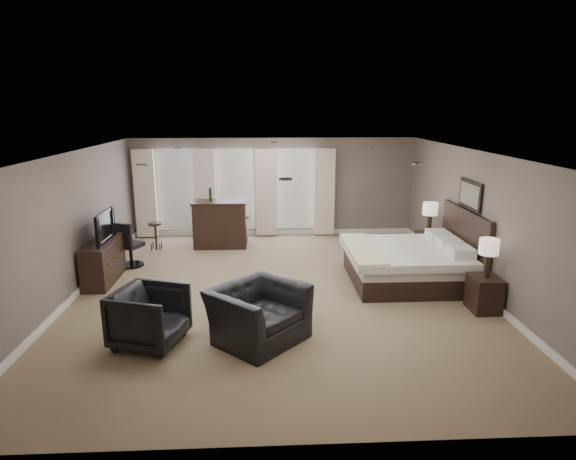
{
  "coord_description": "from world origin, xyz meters",
  "views": [
    {
      "loc": [
        -0.25,
        -8.5,
        3.39
      ],
      "look_at": [
        0.2,
        0.4,
        1.1
      ],
      "focal_mm": 30.0,
      "sensor_mm": 36.0,
      "label": 1
    }
  ],
  "objects_px": {
    "bed": "(409,247)",
    "nightstand_far": "(428,246)",
    "lamp_far": "(430,218)",
    "tv": "(101,238)",
    "lamp_near": "(488,258)",
    "bar_stool_right": "(242,230)",
    "nightstand_near": "(484,294)",
    "bar_stool_left": "(156,236)",
    "desk_chair": "(130,244)",
    "dresser": "(103,262)",
    "armchair_near": "(258,305)",
    "bar_counter": "(220,224)",
    "armchair_far": "(149,314)"
  },
  "relations": [
    {
      "from": "bed",
      "to": "nightstand_far",
      "type": "height_order",
      "value": "bed"
    },
    {
      "from": "lamp_far",
      "to": "tv",
      "type": "xyz_separation_m",
      "value": [
        -6.92,
        -1.12,
        -0.07
      ]
    },
    {
      "from": "lamp_near",
      "to": "bar_stool_right",
      "type": "height_order",
      "value": "lamp_near"
    },
    {
      "from": "nightstand_near",
      "to": "bar_stool_left",
      "type": "bearing_deg",
      "value": 148.22
    },
    {
      "from": "nightstand_near",
      "to": "lamp_far",
      "type": "distance_m",
      "value": 2.97
    },
    {
      "from": "bar_stool_left",
      "to": "desk_chair",
      "type": "height_order",
      "value": "desk_chair"
    },
    {
      "from": "bar_stool_right",
      "to": "desk_chair",
      "type": "xyz_separation_m",
      "value": [
        -2.36,
        -1.69,
        0.14
      ]
    },
    {
      "from": "nightstand_near",
      "to": "nightstand_far",
      "type": "height_order",
      "value": "nightstand_far"
    },
    {
      "from": "bar_stool_right",
      "to": "lamp_far",
      "type": "bearing_deg",
      "value": -19.27
    },
    {
      "from": "dresser",
      "to": "tv",
      "type": "bearing_deg",
      "value": 0.0
    },
    {
      "from": "nightstand_far",
      "to": "armchair_near",
      "type": "distance_m",
      "value": 5.38
    },
    {
      "from": "bed",
      "to": "lamp_far",
      "type": "relative_size",
      "value": 3.28
    },
    {
      "from": "lamp_far",
      "to": "bar_counter",
      "type": "bearing_deg",
      "value": 165.54
    },
    {
      "from": "tv",
      "to": "armchair_far",
      "type": "relative_size",
      "value": 1.11
    },
    {
      "from": "bed",
      "to": "lamp_near",
      "type": "relative_size",
      "value": 3.43
    },
    {
      "from": "nightstand_far",
      "to": "dresser",
      "type": "height_order",
      "value": "dresser"
    },
    {
      "from": "lamp_near",
      "to": "bar_counter",
      "type": "height_order",
      "value": "lamp_near"
    },
    {
      "from": "bed",
      "to": "nightstand_near",
      "type": "bearing_deg",
      "value": -58.46
    },
    {
      "from": "bar_stool_left",
      "to": "lamp_near",
      "type": "bearing_deg",
      "value": -31.78
    },
    {
      "from": "armchair_far",
      "to": "bar_stool_left",
      "type": "height_order",
      "value": "armchair_far"
    },
    {
      "from": "bar_stool_left",
      "to": "tv",
      "type": "bearing_deg",
      "value": -104.55
    },
    {
      "from": "bed",
      "to": "bar_stool_right",
      "type": "bearing_deg",
      "value": 139.0
    },
    {
      "from": "lamp_far",
      "to": "armchair_far",
      "type": "bearing_deg",
      "value": -144.71
    },
    {
      "from": "dresser",
      "to": "armchair_near",
      "type": "distance_m",
      "value": 4.07
    },
    {
      "from": "lamp_far",
      "to": "nightstand_far",
      "type": "bearing_deg",
      "value": 0.0
    },
    {
      "from": "nightstand_far",
      "to": "dresser",
      "type": "relative_size",
      "value": 0.43
    },
    {
      "from": "bed",
      "to": "bar_counter",
      "type": "distance_m",
      "value": 4.76
    },
    {
      "from": "tv",
      "to": "bar_counter",
      "type": "distance_m",
      "value": 3.18
    },
    {
      "from": "nightstand_near",
      "to": "armchair_near",
      "type": "relative_size",
      "value": 0.47
    },
    {
      "from": "bed",
      "to": "lamp_far",
      "type": "distance_m",
      "value": 1.72
    },
    {
      "from": "lamp_far",
      "to": "desk_chair",
      "type": "relative_size",
      "value": 0.69
    },
    {
      "from": "bed",
      "to": "dresser",
      "type": "relative_size",
      "value": 1.61
    },
    {
      "from": "nightstand_near",
      "to": "lamp_near",
      "type": "bearing_deg",
      "value": 0.0
    },
    {
      "from": "bed",
      "to": "nightstand_near",
      "type": "xyz_separation_m",
      "value": [
        0.89,
        -1.45,
        -0.42
      ]
    },
    {
      "from": "lamp_near",
      "to": "tv",
      "type": "distance_m",
      "value": 7.14
    },
    {
      "from": "nightstand_near",
      "to": "armchair_far",
      "type": "distance_m",
      "value": 5.49
    },
    {
      "from": "dresser",
      "to": "bar_counter",
      "type": "distance_m",
      "value": 3.17
    },
    {
      "from": "lamp_near",
      "to": "dresser",
      "type": "relative_size",
      "value": 0.47
    },
    {
      "from": "bed",
      "to": "armchair_far",
      "type": "relative_size",
      "value": 2.41
    },
    {
      "from": "bar_counter",
      "to": "tv",
      "type": "bearing_deg",
      "value": -131.75
    },
    {
      "from": "lamp_near",
      "to": "tv",
      "type": "bearing_deg",
      "value": 165.6
    },
    {
      "from": "bar_counter",
      "to": "bar_stool_right",
      "type": "bearing_deg",
      "value": 25.61
    },
    {
      "from": "armchair_far",
      "to": "armchair_near",
      "type": "bearing_deg",
      "value": -71.01
    },
    {
      "from": "nightstand_near",
      "to": "dresser",
      "type": "relative_size",
      "value": 0.43
    },
    {
      "from": "lamp_near",
      "to": "armchair_far",
      "type": "bearing_deg",
      "value": -170.28
    },
    {
      "from": "lamp_near",
      "to": "bar_stool_right",
      "type": "relative_size",
      "value": 0.92
    },
    {
      "from": "nightstand_near",
      "to": "armchair_far",
      "type": "height_order",
      "value": "armchair_far"
    },
    {
      "from": "nightstand_far",
      "to": "armchair_far",
      "type": "distance_m",
      "value": 6.62
    },
    {
      "from": "lamp_near",
      "to": "desk_chair",
      "type": "xyz_separation_m",
      "value": [
        -6.64,
        2.7,
        -0.43
      ]
    },
    {
      "from": "armchair_near",
      "to": "bar_counter",
      "type": "relative_size",
      "value": 0.96
    }
  ]
}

